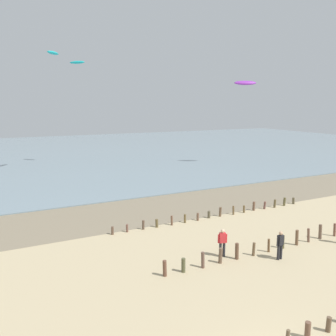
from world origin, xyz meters
TOP-DOWN VIEW (x-y plane):
  - wet_sand_strip at (0.00, 19.41)m, footprint 120.00×7.52m
  - sea at (0.00, 58.18)m, footprint 160.00×70.00m
  - groyne_mid at (6.22, 8.52)m, footprint 15.34×0.36m
  - groyne_far at (7.19, 15.31)m, footprint 17.10×0.37m
  - person_mid_beach at (2.85, 9.17)m, footprint 0.54×0.32m
  - person_by_waterline at (5.65, 7.41)m, footprint 0.57×0.25m
  - kite_aloft_1 at (1.97, 43.76)m, footprint 2.26×2.28m
  - kite_aloft_2 at (23.21, 33.27)m, footprint 3.31×2.34m
  - kite_aloft_3 at (-1.85, 39.31)m, footprint 2.06×2.40m

SIDE VIEW (x-z plane):
  - wet_sand_strip at x=0.00m, z-range 0.00..0.01m
  - sea at x=0.00m, z-range 0.00..0.10m
  - groyne_far at x=7.19m, z-range -0.05..0.72m
  - groyne_mid at x=6.22m, z-range -0.06..0.96m
  - person_mid_beach at x=2.85m, z-range 0.06..1.77m
  - person_by_waterline at x=5.65m, z-range 0.06..1.77m
  - kite_aloft_2 at x=23.21m, z-range 11.43..12.31m
  - kite_aloft_1 at x=1.97m, z-range 14.47..14.89m
  - kite_aloft_3 at x=-1.85m, z-range 14.93..15.34m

